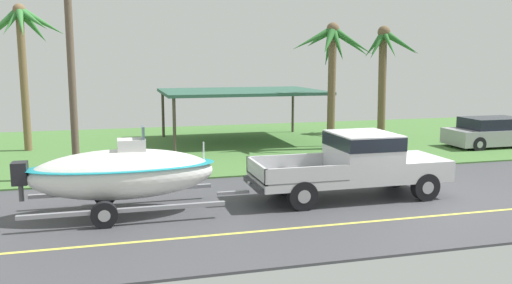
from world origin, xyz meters
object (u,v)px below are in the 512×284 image
(pickup_truck_towing, at_px, (361,162))
(boat_on_trailer, at_px, (122,173))
(utility_pole, at_px, (71,62))
(palm_tree_mid, at_px, (386,56))
(parked_sedan_near, at_px, (495,133))
(carport_awning, at_px, (241,92))
(palm_tree_near_right, at_px, (23,37))
(palm_tree_near_left, at_px, (333,53))

(pickup_truck_towing, height_order, boat_on_trailer, boat_on_trailer)
(pickup_truck_towing, bearing_deg, utility_pole, 151.67)
(palm_tree_mid, relative_size, utility_pole, 0.77)
(pickup_truck_towing, height_order, parked_sedan_near, pickup_truck_towing)
(carport_awning, relative_size, utility_pole, 1.00)
(pickup_truck_towing, relative_size, palm_tree_near_right, 0.94)
(palm_tree_near_right, relative_size, palm_tree_mid, 1.10)
(palm_tree_near_right, bearing_deg, parked_sedan_near, -12.15)
(palm_tree_near_right, bearing_deg, pickup_truck_towing, -46.08)
(boat_on_trailer, height_order, palm_tree_near_right, palm_tree_near_right)
(parked_sedan_near, relative_size, carport_awning, 0.61)
(pickup_truck_towing, relative_size, palm_tree_near_left, 1.06)
(carport_awning, xyz_separation_m, palm_tree_near_right, (-9.57, -0.12, 2.51))
(pickup_truck_towing, xyz_separation_m, boat_on_trailer, (-6.78, -0.00, 0.03))
(carport_awning, bearing_deg, boat_on_trailer, -117.96)
(pickup_truck_towing, relative_size, utility_pole, 0.79)
(carport_awning, relative_size, palm_tree_mid, 1.31)
(palm_tree_mid, bearing_deg, carport_awning, -174.37)
(parked_sedan_near, height_order, utility_pole, utility_pole)
(boat_on_trailer, xyz_separation_m, parked_sedan_near, (16.73, 6.50, -0.41))
(carport_awning, distance_m, palm_tree_near_right, 9.90)
(boat_on_trailer, distance_m, utility_pole, 5.42)
(boat_on_trailer, height_order, parked_sedan_near, boat_on_trailer)
(parked_sedan_near, bearing_deg, pickup_truck_towing, -146.85)
(carport_awning, relative_size, palm_tree_near_left, 1.35)
(parked_sedan_near, relative_size, palm_tree_near_left, 0.83)
(boat_on_trailer, relative_size, palm_tree_near_left, 1.08)
(pickup_truck_towing, relative_size, parked_sedan_near, 1.28)
(boat_on_trailer, relative_size, palm_tree_mid, 1.05)
(parked_sedan_near, xyz_separation_m, palm_tree_near_left, (-7.54, 1.31, 3.61))
(boat_on_trailer, relative_size, palm_tree_near_right, 0.95)
(carport_awning, relative_size, palm_tree_near_right, 1.19)
(palm_tree_near_right, bearing_deg, palm_tree_near_left, -13.46)
(pickup_truck_towing, bearing_deg, palm_tree_near_right, 133.92)
(parked_sedan_near, xyz_separation_m, carport_awning, (-10.88, 4.52, 1.75))
(palm_tree_mid, bearing_deg, palm_tree_near_left, -139.99)
(boat_on_trailer, xyz_separation_m, palm_tree_near_right, (-3.72, 10.90, 3.85))
(parked_sedan_near, bearing_deg, palm_tree_near_right, 167.85)
(palm_tree_near_left, bearing_deg, carport_awning, 136.10)
(parked_sedan_near, relative_size, utility_pole, 0.61)
(palm_tree_near_left, relative_size, utility_pole, 0.74)
(boat_on_trailer, xyz_separation_m, palm_tree_near_left, (9.19, 7.81, 3.19))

